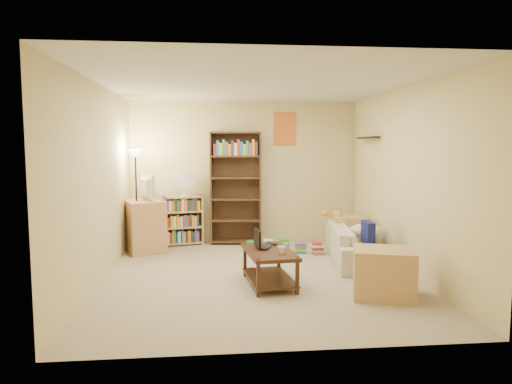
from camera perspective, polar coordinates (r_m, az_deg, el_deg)
room at (r=5.91m, az=0.21°, el=4.88°), size 4.50×4.54×2.52m
sofa at (r=7.00m, az=12.43°, el=-6.32°), size 2.01×1.21×0.53m
navy_pillow at (r=6.59m, az=13.82°, el=-4.96°), size 0.12×0.35×0.31m
cream_blanket at (r=7.03m, az=13.46°, el=-4.72°), size 0.49×0.35×0.21m
tabby_cat at (r=7.59m, az=9.83°, el=-2.76°), size 0.42×0.19×0.14m
coffee_table at (r=5.70m, az=1.68°, el=-8.77°), size 0.64×1.03×0.43m
laptop at (r=5.79m, az=1.56°, el=-6.89°), size 0.43×0.38×0.02m
laptop_screen at (r=5.73m, az=0.18°, el=-5.80°), size 0.05×0.33×0.22m
mug at (r=5.47m, az=3.25°, el=-7.27°), size 0.15×0.15×0.09m
tv_remote at (r=6.00m, az=1.99°, el=-6.45°), size 0.12×0.18×0.02m
tv_stand at (r=7.71m, az=-13.81°, el=-4.11°), size 0.80×0.93×0.83m
television at (r=7.63m, az=-13.92°, el=0.54°), size 0.79×0.59×0.42m
tall_bookshelf at (r=7.96m, az=-2.53°, el=0.86°), size 0.91×0.38×1.96m
short_bookshelf at (r=8.04m, az=-9.08°, el=-3.53°), size 0.71×0.41×0.85m
desk_fan at (r=7.92m, az=-8.83°, el=1.14°), size 0.30×0.17×0.43m
floor_lamp at (r=7.55m, az=-14.80°, el=2.60°), size 0.28×0.28×1.66m
side_table at (r=7.57m, az=11.53°, el=-5.18°), size 0.59×0.59×0.59m
end_cabinet at (r=5.46m, az=15.66°, el=-9.72°), size 0.79×0.71×0.55m
book_stacks at (r=7.45m, az=3.67°, el=-6.81°), size 1.18×0.59×0.22m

